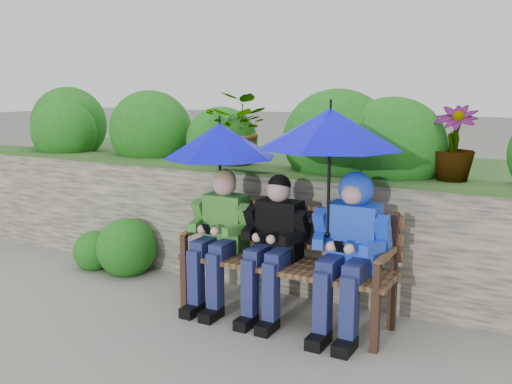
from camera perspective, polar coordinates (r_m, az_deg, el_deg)
The scene contains 8 objects.
ground at distance 4.47m, azimuth -0.63°, elevation -12.28°, with size 60.00×60.00×0.00m, color slate.
garden_backdrop at distance 5.67m, azimuth 6.81°, elevation -0.61°, with size 8.00×2.88×1.76m.
park_bench at distance 4.31m, azimuth 3.30°, elevation -6.21°, with size 1.63×0.48×0.86m.
boy_left at distance 4.48m, azimuth -3.64°, elevation -4.00°, with size 0.49×0.57×1.09m.
boy_middle at distance 4.26m, azimuth 1.79°, elevation -4.80°, with size 0.49×0.57×1.09m.
boy_right at distance 4.03m, azimuth 9.36°, elevation -4.85°, with size 0.53×0.64×1.15m.
umbrella_left at distance 4.43m, azimuth -3.65°, elevation 5.14°, with size 0.89×0.89×0.85m.
umbrella_right at distance 3.93m, azimuth 7.43°, elevation 6.33°, with size 1.01×1.01×0.96m.
Camera 1 is at (2.01, -3.59, 1.74)m, focal length 40.00 mm.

